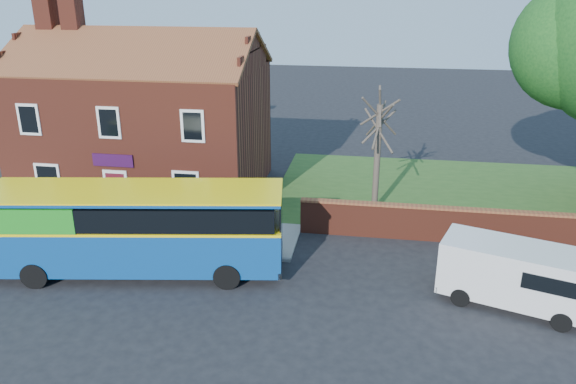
# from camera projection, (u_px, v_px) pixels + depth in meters

# --- Properties ---
(ground) EXTENTS (120.00, 120.00, 0.00)m
(ground) POSITION_uv_depth(u_px,v_px,m) (215.00, 311.00, 19.39)
(ground) COLOR black
(ground) RESTS_ON ground
(pavement) EXTENTS (18.00, 3.50, 0.12)m
(pavement) POSITION_uv_depth(u_px,v_px,m) (103.00, 228.00, 25.73)
(pavement) COLOR gray
(pavement) RESTS_ON ground
(kerb) EXTENTS (18.00, 0.15, 0.14)m
(kerb) POSITION_uv_depth(u_px,v_px,m) (84.00, 245.00, 24.11)
(kerb) COLOR slate
(kerb) RESTS_ON ground
(grass_strip) EXTENTS (26.00, 12.00, 0.04)m
(grass_strip) POSITION_uv_depth(u_px,v_px,m) (524.00, 198.00, 29.45)
(grass_strip) COLOR #426B28
(grass_strip) RESTS_ON ground
(shop_building) EXTENTS (12.30, 8.13, 10.50)m
(shop_building) POSITION_uv_depth(u_px,v_px,m) (145.00, 127.00, 29.85)
(shop_building) COLOR maroon
(shop_building) RESTS_ON ground
(boundary_wall) EXTENTS (22.00, 0.38, 1.60)m
(boundary_wall) POSITION_uv_depth(u_px,v_px,m) (559.00, 231.00, 23.63)
(boundary_wall) COLOR maroon
(boundary_wall) RESTS_ON ground
(bus) EXTENTS (11.46, 4.48, 3.40)m
(bus) POSITION_uv_depth(u_px,v_px,m) (127.00, 226.00, 21.41)
(bus) COLOR navy
(bus) RESTS_ON ground
(van_near) EXTENTS (5.43, 3.54, 2.22)m
(van_near) POSITION_uv_depth(u_px,v_px,m) (517.00, 273.00, 19.36)
(van_near) COLOR silver
(van_near) RESTS_ON ground
(bare_tree) EXTENTS (2.19, 2.61, 5.84)m
(bare_tree) POSITION_uv_depth(u_px,v_px,m) (377.00, 153.00, 26.75)
(bare_tree) COLOR #4C4238
(bare_tree) RESTS_ON ground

